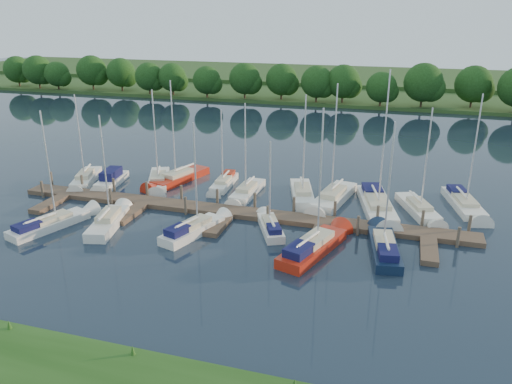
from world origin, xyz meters
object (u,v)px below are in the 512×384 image
(dock, at_px, (228,214))
(sailboat_n_5, at_px, (247,193))
(sailboat_n_0, at_px, (86,180))
(sailboat_s_2, at_px, (194,230))
(motorboat, at_px, (111,181))

(dock, relative_size, sailboat_n_5, 4.41)
(sailboat_n_0, xyz_separation_m, sailboat_s_2, (15.37, -8.19, 0.05))
(motorboat, distance_m, sailboat_s_2, 15.13)
(motorboat, xyz_separation_m, sailboat_n_5, (13.86, 0.92, -0.11))
(dock, relative_size, motorboat, 6.84)
(sailboat_n_5, bearing_deg, sailboat_s_2, 83.66)
(motorboat, xyz_separation_m, sailboat_s_2, (12.59, -8.40, -0.05))
(motorboat, bearing_deg, sailboat_s_2, 137.74)
(sailboat_n_0, bearing_deg, sailboat_n_5, 163.98)
(dock, distance_m, sailboat_n_0, 17.24)
(motorboat, bearing_deg, sailboat_n_0, -4.39)
(motorboat, height_order, sailboat_n_5, sailboat_n_5)
(sailboat_n_0, height_order, sailboat_n_5, sailboat_n_0)
(sailboat_n_0, relative_size, sailboat_s_2, 1.02)
(dock, relative_size, sailboat_s_2, 4.40)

